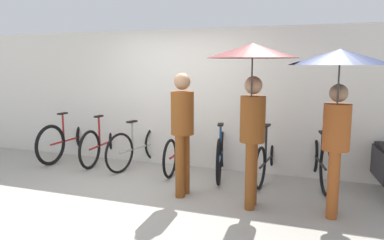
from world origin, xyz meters
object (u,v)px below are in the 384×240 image
(parked_bicycle_4, at_px, (221,153))
(parked_bicycle_5, at_px, (268,158))
(pedestrian_trailing, at_px, (339,82))
(pedestrian_leading, at_px, (182,125))
(parked_bicycle_2, at_px, (139,146))
(pedestrian_center, at_px, (252,77))
(parked_bicycle_3, at_px, (180,150))
(parked_bicycle_6, at_px, (319,159))
(parked_bicycle_0, at_px, (71,139))
(parked_bicycle_1, at_px, (105,142))

(parked_bicycle_4, distance_m, parked_bicycle_5, 0.78)
(parked_bicycle_5, height_order, pedestrian_trailing, pedestrian_trailing)
(parked_bicycle_4, bearing_deg, pedestrian_leading, 155.82)
(parked_bicycle_2, distance_m, pedestrian_leading, 1.87)
(parked_bicycle_4, xyz_separation_m, pedestrian_center, (0.76, -1.34, 1.32))
(parked_bicycle_3, bearing_deg, parked_bicycle_6, -93.96)
(parked_bicycle_0, xyz_separation_m, parked_bicycle_2, (1.56, -0.06, -0.02))
(parked_bicycle_3, height_order, parked_bicycle_6, parked_bicycle_3)
(parked_bicycle_5, xyz_separation_m, pedestrian_center, (-0.02, -1.40, 1.35))
(parked_bicycle_2, distance_m, parked_bicycle_6, 3.11)
(parked_bicycle_4, relative_size, pedestrian_center, 0.82)
(parked_bicycle_0, height_order, parked_bicycle_2, parked_bicycle_0)
(parked_bicycle_1, bearing_deg, parked_bicycle_4, -96.47)
(parked_bicycle_1, relative_size, parked_bicycle_3, 1.06)
(parked_bicycle_3, xyz_separation_m, parked_bicycle_4, (0.78, -0.08, 0.03))
(parked_bicycle_4, height_order, pedestrian_trailing, pedestrian_trailing)
(parked_bicycle_0, distance_m, parked_bicycle_2, 1.56)
(parked_bicycle_0, height_order, pedestrian_center, pedestrian_center)
(parked_bicycle_1, xyz_separation_m, parked_bicycle_6, (3.88, -0.03, 0.02))
(parked_bicycle_0, distance_m, pedestrian_leading, 3.18)
(parked_bicycle_6, height_order, pedestrian_center, pedestrian_center)
(parked_bicycle_2, distance_m, parked_bicycle_5, 2.33)
(parked_bicycle_1, bearing_deg, parked_bicycle_2, -99.15)
(pedestrian_leading, bearing_deg, parked_bicycle_0, -20.04)
(parked_bicycle_2, xyz_separation_m, pedestrian_leading, (1.30, -1.17, 0.65))
(parked_bicycle_0, distance_m, parked_bicycle_6, 4.66)
(parked_bicycle_5, distance_m, pedestrian_leading, 1.72)
(parked_bicycle_3, height_order, pedestrian_center, pedestrian_center)
(parked_bicycle_0, xyz_separation_m, parked_bicycle_4, (3.11, -0.09, -0.01))
(parked_bicycle_4, height_order, parked_bicycle_5, parked_bicycle_5)
(pedestrian_center, bearing_deg, parked_bicycle_0, -22.27)
(pedestrian_leading, relative_size, pedestrian_trailing, 0.86)
(parked_bicycle_1, xyz_separation_m, pedestrian_center, (3.09, -1.45, 1.33))
(parked_bicycle_4, bearing_deg, pedestrian_center, -162.51)
(parked_bicycle_1, relative_size, pedestrian_trailing, 0.87)
(parked_bicycle_0, relative_size, pedestrian_center, 0.88)
(parked_bicycle_0, xyz_separation_m, parked_bicycle_3, (2.33, -0.01, -0.04))
(parked_bicycle_4, bearing_deg, parked_bicycle_5, -97.42)
(parked_bicycle_4, relative_size, parked_bicycle_5, 0.99)
(pedestrian_leading, bearing_deg, parked_bicycle_6, -142.78)
(parked_bicycle_4, relative_size, pedestrian_trailing, 0.85)
(parked_bicycle_0, xyz_separation_m, pedestrian_trailing, (4.85, -1.38, 1.26))
(parked_bicycle_2, bearing_deg, pedestrian_center, -108.96)
(parked_bicycle_2, bearing_deg, parked_bicycle_3, -74.59)
(parked_bicycle_2, height_order, pedestrian_leading, pedestrian_leading)
(parked_bicycle_6, bearing_deg, parked_bicycle_0, 78.19)
(parked_bicycle_1, height_order, pedestrian_center, pedestrian_center)
(parked_bicycle_5, bearing_deg, pedestrian_leading, 143.45)
(parked_bicycle_0, xyz_separation_m, pedestrian_leading, (2.86, -1.23, 0.63))
(parked_bicycle_5, distance_m, pedestrian_center, 1.95)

